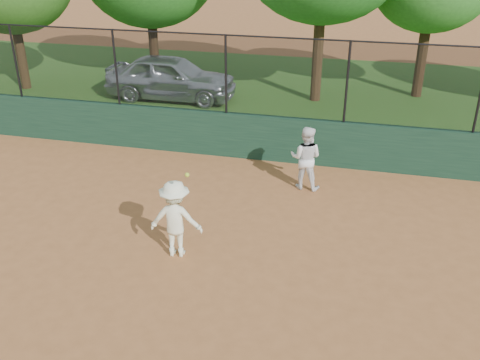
# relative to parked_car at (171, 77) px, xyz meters

# --- Properties ---
(ground) EXTENTS (80.00, 80.00, 0.00)m
(ground) POSITION_rel_parked_car_xyz_m (3.72, -10.49, -0.77)
(ground) COLOR #A56335
(ground) RESTS_ON ground
(back_wall) EXTENTS (26.00, 0.20, 1.20)m
(back_wall) POSITION_rel_parked_car_xyz_m (3.72, -4.49, -0.17)
(back_wall) COLOR #1B3D29
(back_wall) RESTS_ON ground
(grass_strip) EXTENTS (36.00, 12.00, 0.01)m
(grass_strip) POSITION_rel_parked_car_xyz_m (3.72, 1.51, -0.77)
(grass_strip) COLOR #2A561B
(grass_strip) RESTS_ON ground
(parked_car) EXTENTS (4.53, 1.85, 1.54)m
(parked_car) POSITION_rel_parked_car_xyz_m (0.00, 0.00, 0.00)
(parked_car) COLOR #B7BBC2
(parked_car) RESTS_ON ground
(player_second) EXTENTS (0.78, 0.63, 1.51)m
(player_second) POSITION_rel_parked_car_xyz_m (5.49, -5.90, -0.01)
(player_second) COLOR white
(player_second) RESTS_ON ground
(player_main) EXTENTS (1.03, 0.79, 1.93)m
(player_main) POSITION_rel_parked_car_xyz_m (3.54, -9.27, -0.01)
(player_main) COLOR white
(player_main) RESTS_ON ground
(fence_assembly) EXTENTS (26.00, 0.06, 2.00)m
(fence_assembly) POSITION_rel_parked_car_xyz_m (3.69, -4.49, 1.47)
(fence_assembly) COLOR black
(fence_assembly) RESTS_ON back_wall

